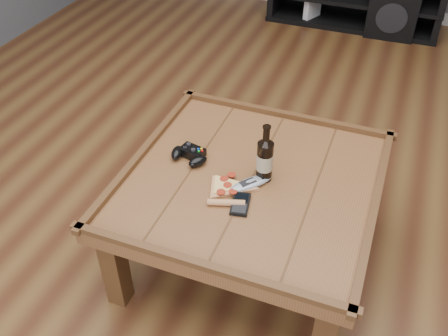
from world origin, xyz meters
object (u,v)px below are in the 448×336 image
(coffee_table, at_px, (251,190))
(subwoofer, at_px, (394,10))
(beer_bottle, at_px, (265,158))
(game_console, at_px, (312,9))
(game_controller, at_px, (189,155))
(remote_control, at_px, (251,183))
(smartphone, at_px, (240,204))
(pizza_slice, at_px, (227,189))

(coffee_table, xyz_separation_m, subwoofer, (0.32, 2.68, -0.20))
(beer_bottle, bearing_deg, game_console, 98.08)
(game_controller, bearing_deg, beer_bottle, 10.89)
(remote_control, bearing_deg, smartphone, -50.96)
(game_controller, relative_size, smartphone, 1.37)
(coffee_table, distance_m, game_console, 2.69)
(coffee_table, relative_size, game_controller, 5.78)
(beer_bottle, distance_m, pizza_slice, 0.19)
(pizza_slice, bearing_deg, game_controller, 131.56)
(coffee_table, height_order, remote_control, remote_control)
(coffee_table, relative_size, beer_bottle, 4.07)
(beer_bottle, xyz_separation_m, pizza_slice, (-0.11, -0.12, -0.09))
(smartphone, distance_m, subwoofer, 2.87)
(coffee_table, distance_m, subwoofer, 2.71)
(subwoofer, bearing_deg, remote_control, -97.45)
(game_controller, xyz_separation_m, smartphone, (0.29, -0.19, -0.02))
(game_controller, xyz_separation_m, pizza_slice, (0.22, -0.13, -0.01))
(beer_bottle, distance_m, game_controller, 0.34)
(pizza_slice, xyz_separation_m, remote_control, (0.08, 0.06, 0.01))
(subwoofer, xyz_separation_m, game_console, (-0.65, -0.03, -0.08))
(game_controller, relative_size, pizza_slice, 0.61)
(game_console, bearing_deg, subwoofer, 27.28)
(remote_control, bearing_deg, coffee_table, 146.93)
(remote_control, height_order, subwoofer, remote_control)
(beer_bottle, xyz_separation_m, remote_control, (-0.03, -0.06, -0.09))
(subwoofer, distance_m, game_console, 0.66)
(beer_bottle, distance_m, remote_control, 0.11)
(beer_bottle, bearing_deg, coffee_table, -151.44)
(beer_bottle, relative_size, pizza_slice, 0.87)
(smartphone, distance_m, remote_control, 0.12)
(remote_control, xyz_separation_m, game_console, (-0.34, 2.69, -0.35))
(remote_control, bearing_deg, beer_bottle, 102.29)
(smartphone, xyz_separation_m, game_console, (-0.34, 2.81, -0.34))
(game_controller, bearing_deg, smartphone, -20.94)
(game_controller, distance_m, subwoofer, 2.74)
(remote_control, height_order, game_console, remote_control)
(game_controller, bearing_deg, game_console, 102.99)
(remote_control, bearing_deg, game_console, 137.14)
(pizza_slice, relative_size, game_console, 1.16)
(remote_control, bearing_deg, subwoofer, 123.39)
(remote_control, bearing_deg, pizza_slice, -100.92)
(coffee_table, xyz_separation_m, beer_bottle, (0.04, 0.02, 0.16))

